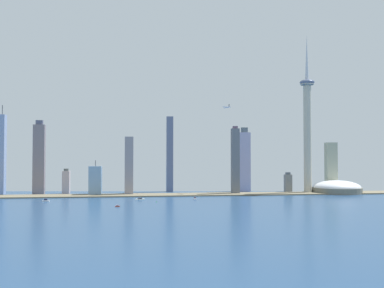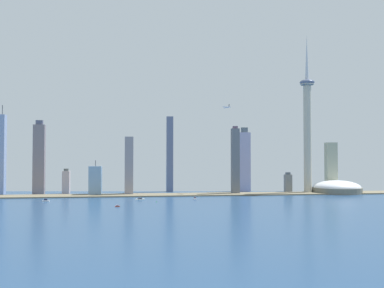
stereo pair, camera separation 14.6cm
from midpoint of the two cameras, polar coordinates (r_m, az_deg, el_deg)
The scene contains 20 objects.
ground_plane at distance 496.06m, azimuth 6.06°, elevation -10.99°, with size 6000.00×6000.00×0.00m, color navy.
waterfront_pier at distance 906.30m, azimuth -0.21°, elevation -6.77°, with size 991.28×64.84×2.28m, color #746A52.
observation_tower at distance 991.11m, azimuth 15.17°, elevation 2.85°, with size 32.76×32.76×357.37m.
stadium_dome at distance 1008.88m, azimuth 18.79°, elevation -5.62°, with size 108.40×108.40×31.28m.
skyscraper_0 at distance 979.80m, azimuth -16.48°, elevation -4.88°, with size 15.55×16.73×54.94m.
skyscraper_1 at distance 1010.32m, azimuth 6.96°, elevation -2.26°, with size 26.46×23.40×149.83m.
skyscraper_2 at distance 976.59m, azimuth -19.78°, elevation -1.85°, with size 24.25×14.44×159.90m.
skyscraper_3 at distance 934.71m, azimuth 5.80°, elevation -2.24°, with size 16.47×15.97×147.88m.
skyscraper_4 at distance 925.25m, azimuth -12.81°, elevation -4.79°, with size 26.00×27.54×73.11m.
skyscraper_5 at distance 991.84m, azimuth 12.71°, elevation -5.12°, with size 15.99×12.06×45.95m.
skyscraper_6 at distance 1006.92m, azimuth -24.10°, elevation -1.27°, with size 14.46×18.38×192.90m.
skyscraper_7 at distance 919.91m, azimuth -8.42°, elevation -2.89°, with size 17.90×23.08×123.49m.
skyscraper_8 at distance 996.62m, azimuth -3.01°, elevation -1.35°, with size 15.50×15.82×174.99m.
skyscraper_9 at distance 1037.92m, azimuth 18.10°, elevation -2.96°, with size 25.23×16.44×113.95m.
boat_0 at distance 815.68m, azimuth 0.41°, elevation -7.28°, with size 6.93×4.69×9.07m.
boat_1 at distance 703.24m, azimuth -9.95°, elevation -8.16°, with size 7.50×2.76×3.46m.
boat_2 at distance 817.89m, azimuth -18.98°, elevation -7.15°, with size 12.60×4.50×4.98m.
boat_3 at distance 810.49m, azimuth -6.98°, elevation -7.31°, with size 17.61×7.06×4.11m.
channel_buoy_0 at distance 761.41m, azimuth -4.77°, elevation -7.70°, with size 1.07×1.07×2.34m, color green.
airplane at distance 962.42m, azimuth 4.65°, elevation 4.92°, with size 21.01×22.44×7.50m.
Camera 1 is at (-114.59, -476.16, 78.89)m, focal length 39.88 mm.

